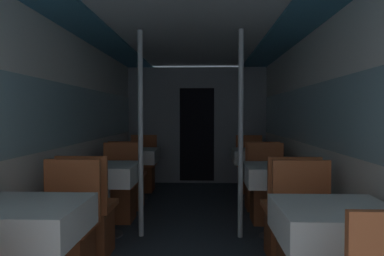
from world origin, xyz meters
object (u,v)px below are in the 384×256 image
(chair_left_far_0, at_px, (64,247))
(chair_left_near_1, at_px, (88,224))
(chair_right_far_0, at_px, (307,250))
(dining_table_right_1, at_px, (277,177))
(chair_right_near_1, at_px, (289,226))
(dining_table_left_1, at_px, (105,176))
(chair_left_far_1, at_px, (118,196))
(dining_table_left_0, at_px, (27,225))
(dining_table_left_2, at_px, (136,157))
(chair_left_far_2, at_px, (142,173))
(chair_right_far_2, at_px, (250,174))
(chair_right_far_1, at_px, (267,197))
(support_pole_right_1, at_px, (241,134))
(chair_right_near_2, at_px, (260,188))
(dining_table_right_0, at_px, (335,228))
(support_pole_left_1, at_px, (141,134))
(dining_table_right_2, at_px, (255,158))
(chair_left_near_2, at_px, (128,187))

(chair_left_far_0, distance_m, chair_left_near_1, 0.57)
(chair_right_far_0, height_order, dining_table_right_1, chair_right_far_0)
(dining_table_right_1, relative_size, chair_right_near_1, 0.82)
(dining_table_left_1, bearing_deg, chair_left_far_1, 90.00)
(dining_table_left_0, height_order, dining_table_left_1, same)
(dining_table_left_1, xyz_separation_m, dining_table_left_2, (0.00, 1.73, 0.00))
(dining_table_left_2, height_order, chair_right_near_1, chair_right_near_1)
(dining_table_left_2, bearing_deg, chair_left_far_2, 90.00)
(chair_left_near_1, height_order, dining_table_right_1, chair_left_near_1)
(chair_right_far_0, bearing_deg, chair_right_far_2, -90.00)
(dining_table_left_1, height_order, chair_right_far_1, chair_right_far_1)
(chair_right_far_2, bearing_deg, chair_left_far_0, 62.59)
(chair_left_far_2, distance_m, support_pole_right_1, 2.82)
(chair_left_far_2, height_order, chair_right_near_2, same)
(support_pole_right_1, bearing_deg, dining_table_right_0, -77.72)
(support_pole_left_1, xyz_separation_m, chair_right_far_1, (1.42, 0.58, -0.78))
(chair_right_far_0, relative_size, chair_right_far_2, 1.00)
(chair_left_far_2, bearing_deg, chair_right_near_2, 147.22)
(support_pole_left_1, bearing_deg, dining_table_right_2, 50.67)
(dining_table_left_2, xyz_separation_m, chair_right_far_1, (1.79, -1.15, -0.34))
(dining_table_left_0, relative_size, dining_table_left_2, 1.00)
(chair_right_far_0, bearing_deg, chair_right_near_1, -90.00)
(support_pole_left_1, bearing_deg, chair_right_far_2, 58.44)
(chair_right_far_1, bearing_deg, chair_right_near_1, 90.00)
(chair_right_far_1, height_order, support_pole_right_1, support_pole_right_1)
(support_pole_left_1, bearing_deg, chair_left_near_1, -123.09)
(dining_table_right_1, height_order, chair_right_near_1, chair_right_near_1)
(chair_left_near_2, bearing_deg, dining_table_left_2, 90.00)
(chair_left_far_0, xyz_separation_m, dining_table_left_1, (0.00, 1.15, 0.34))
(chair_left_near_1, bearing_deg, support_pole_left_1, 56.91)
(dining_table_left_0, height_order, chair_right_far_0, chair_right_far_0)
(dining_table_right_1, bearing_deg, chair_left_far_1, 162.15)
(support_pole_right_1, bearing_deg, chair_right_far_2, 80.74)
(chair_left_near_1, xyz_separation_m, chair_left_near_2, (0.00, 1.73, 0.00))
(support_pole_right_1, height_order, chair_right_far_2, support_pole_right_1)
(chair_left_far_0, relative_size, chair_right_far_1, 1.00)
(support_pole_left_1, height_order, chair_left_near_2, support_pole_left_1)
(chair_left_far_2, relative_size, dining_table_right_1, 1.23)
(dining_table_right_1, distance_m, chair_right_far_2, 2.33)
(support_pole_left_1, height_order, chair_right_far_2, support_pole_left_1)
(chair_right_far_1, distance_m, chair_right_far_2, 1.73)
(dining_table_left_2, xyz_separation_m, chair_right_far_0, (1.79, -2.88, -0.34))
(chair_left_far_1, bearing_deg, chair_left_near_1, 90.00)
(dining_table_left_1, bearing_deg, chair_left_far_2, 90.00)
(dining_table_left_0, xyz_separation_m, chair_right_far_2, (1.79, 4.04, -0.34))
(dining_table_left_2, height_order, dining_table_right_2, same)
(chair_left_far_0, relative_size, dining_table_left_2, 1.23)
(chair_left_near_1, xyz_separation_m, chair_left_far_2, (0.00, 2.89, 0.00))
(dining_table_left_1, bearing_deg, dining_table_left_2, 90.00)
(chair_right_far_1, xyz_separation_m, support_pole_right_1, (-0.38, -0.58, 0.78))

